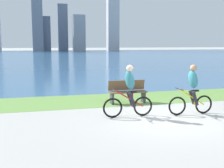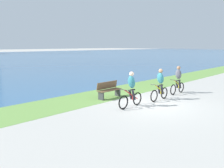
# 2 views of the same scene
# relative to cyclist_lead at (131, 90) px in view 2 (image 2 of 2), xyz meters

# --- Properties ---
(ground_plane) EXTENTS (300.00, 300.00, 0.00)m
(ground_plane) POSITION_rel_cyclist_lead_xyz_m (1.08, -0.45, -0.84)
(ground_plane) COLOR #B2AFA8
(grass_strip_bayside) EXTENTS (120.00, 2.81, 0.01)m
(grass_strip_bayside) POSITION_rel_cyclist_lead_xyz_m (1.08, 2.90, -0.83)
(grass_strip_bayside) COLOR #6B9947
(grass_strip_bayside) RESTS_ON ground
(cyclist_lead) EXTENTS (1.66, 0.52, 1.68)m
(cyclist_lead) POSITION_rel_cyclist_lead_xyz_m (0.00, 0.00, 0.00)
(cyclist_lead) COLOR black
(cyclist_lead) RESTS_ON ground
(cyclist_trailing) EXTENTS (1.60, 0.52, 1.66)m
(cyclist_trailing) POSITION_rel_cyclist_lead_xyz_m (2.12, -0.22, -0.00)
(cyclist_trailing) COLOR black
(cyclist_trailing) RESTS_ON ground
(cyclist_distant_rear) EXTENTS (1.61, 0.52, 1.66)m
(cyclist_distant_rear) POSITION_rel_cyclist_lead_xyz_m (4.31, -0.07, -0.00)
(cyclist_distant_rear) COLOR black
(cyclist_distant_rear) RESTS_ON ground
(bench_near_path) EXTENTS (1.50, 0.47, 0.90)m
(bench_near_path) POSITION_rel_cyclist_lead_xyz_m (0.60, 2.08, -0.39)
(bench_near_path) COLOR brown
(bench_near_path) RESTS_ON ground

